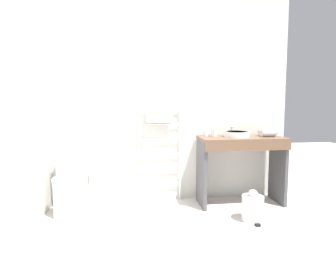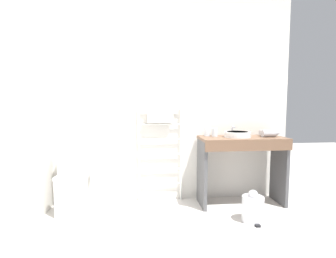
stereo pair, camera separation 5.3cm
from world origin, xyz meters
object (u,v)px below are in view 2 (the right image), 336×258
object	(u,v)px
sink_basin	(237,134)
hair_dryer	(269,133)
cup_near_wall	(207,132)
trash_bin	(253,208)
toilet	(72,186)
cup_near_edge	(215,132)
towel_radiator	(160,135)

from	to	relation	value
sink_basin	hair_dryer	world-z (taller)	hair_dryer
cup_near_wall	trash_bin	world-z (taller)	cup_near_wall
toilet	cup_near_wall	xyz separation A→B (m)	(1.64, 0.22, 0.59)
cup_near_wall	cup_near_edge	distance (m)	0.10
toilet	trash_bin	world-z (taller)	toilet
sink_basin	cup_near_edge	bearing A→B (deg)	159.63
cup_near_wall	trash_bin	bearing A→B (deg)	-62.39
trash_bin	cup_near_edge	bearing A→B (deg)	113.16
hair_dryer	trash_bin	size ratio (longest dim) A/B	0.66
towel_radiator	hair_dryer	size ratio (longest dim) A/B	5.47
hair_dryer	sink_basin	bearing A→B (deg)	177.62
sink_basin	cup_near_edge	xyz separation A→B (m)	(-0.26, 0.10, 0.02)
towel_radiator	hair_dryer	distance (m)	1.37
toilet	towel_radiator	distance (m)	1.21
toilet	cup_near_edge	bearing A→B (deg)	5.34
cup_near_wall	hair_dryer	xyz separation A→B (m)	(0.75, -0.17, -0.01)
towel_radiator	cup_near_edge	xyz separation A→B (m)	(0.68, -0.11, 0.04)
cup_near_edge	trash_bin	size ratio (longest dim) A/B	0.31
toilet	sink_basin	distance (m)	2.07
sink_basin	cup_near_wall	bearing A→B (deg)	156.43
cup_near_edge	sink_basin	bearing A→B (deg)	-20.37
towel_radiator	sink_basin	xyz separation A→B (m)	(0.95, -0.21, 0.02)
toilet	cup_near_wall	world-z (taller)	cup_near_wall
toilet	cup_near_wall	size ratio (longest dim) A/B	7.37
trash_bin	hair_dryer	bearing A→B (deg)	50.17
toilet	cup_near_wall	distance (m)	1.75
toilet	hair_dryer	size ratio (longest dim) A/B	3.37
towel_radiator	cup_near_edge	bearing A→B (deg)	-9.40
cup_near_wall	trash_bin	xyz separation A→B (m)	(0.34, -0.66, -0.76)
sink_basin	toilet	bearing A→B (deg)	-178.15
cup_near_edge	hair_dryer	distance (m)	0.68
cup_near_wall	hair_dryer	size ratio (longest dim) A/B	0.46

